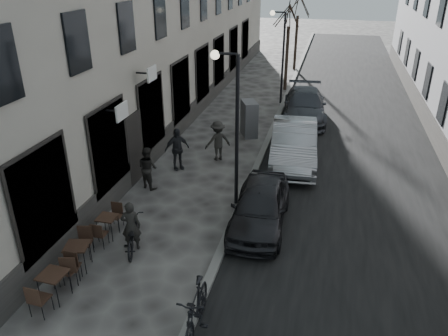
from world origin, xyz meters
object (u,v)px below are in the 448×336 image
at_px(utility_cabinet, 249,119).
at_px(pedestrian_near, 148,168).
at_px(streetlamp_far, 280,47).
at_px(bistro_set_c, 108,225).
at_px(moped, 196,311).
at_px(car_far, 305,105).
at_px(bicycle, 132,235).
at_px(pedestrian_far, 177,149).
at_px(streetlamp_near, 232,114).
at_px(bistro_set_b, 78,254).
at_px(bistro_set_a, 54,283).
at_px(car_near, 260,206).
at_px(tree_far, 298,4).
at_px(pedestrian_mid, 218,141).
at_px(tree_near, 289,13).
at_px(car_mid, 294,143).

bearing_deg(utility_cabinet, pedestrian_near, -137.19).
bearing_deg(streetlamp_far, bistro_set_c, -101.73).
bearing_deg(moped, car_far, 82.28).
relative_size(bicycle, pedestrian_far, 1.03).
bearing_deg(pedestrian_far, utility_cabinet, 23.32).
relative_size(streetlamp_near, bicycle, 2.91).
height_order(bistro_set_c, bicycle, bicycle).
distance_m(utility_cabinet, pedestrian_far, 4.77).
height_order(bistro_set_b, pedestrian_far, pedestrian_far).
height_order(bistro_set_a, car_near, car_near).
bearing_deg(tree_far, pedestrian_far, -98.21).
distance_m(pedestrian_mid, moped, 9.35).
bearing_deg(tree_near, pedestrian_far, -101.94).
bearing_deg(bistro_set_b, pedestrian_near, 77.18).
relative_size(pedestrian_near, pedestrian_mid, 0.93).
relative_size(streetlamp_far, bicycle, 2.91).
bearing_deg(tree_far, pedestrian_near, -98.89).
distance_m(streetlamp_near, bicycle, 4.74).
bearing_deg(pedestrian_near, bicycle, 130.76).
height_order(car_near, car_mid, car_mid).
height_order(bistro_set_c, moped, moped).
relative_size(streetlamp_near, tree_near, 0.89).
xyz_separation_m(tree_far, bistro_set_b, (-3.21, -25.43, -4.22)).
distance_m(pedestrian_far, car_far, 8.51).
distance_m(bistro_set_a, pedestrian_far, 7.72).
bearing_deg(bistro_set_b, tree_far, 69.79).
height_order(tree_near, car_far, tree_near).
bearing_deg(car_near, tree_far, 91.49).
bearing_deg(utility_cabinet, moped, -108.95).
bearing_deg(tree_near, tree_far, 90.00).
height_order(bistro_set_b, car_near, car_near).
bearing_deg(tree_near, car_mid, -81.72).
xyz_separation_m(streetlamp_near, pedestrian_far, (-2.66, 2.09, -2.31)).
xyz_separation_m(streetlamp_near, car_far, (1.71, 9.40, -2.42)).
xyz_separation_m(streetlamp_near, pedestrian_mid, (-1.34, 3.34, -2.32)).
relative_size(bistro_set_c, utility_cabinet, 0.82).
xyz_separation_m(utility_cabinet, moped, (1.19, -12.23, -0.21)).
bearing_deg(tree_far, bistro_set_b, -97.20).
relative_size(pedestrian_mid, car_far, 0.33).
xyz_separation_m(tree_near, car_mid, (1.63, -11.17, -3.84)).
relative_size(bicycle, car_near, 0.44).
bearing_deg(bistro_set_a, pedestrian_far, 90.02).
xyz_separation_m(tree_near, utility_cabinet, (-0.70, -8.59, -3.84)).
relative_size(tree_far, car_near, 1.42).
bearing_deg(utility_cabinet, streetlamp_near, -108.90).
xyz_separation_m(pedestrian_far, car_near, (3.83, -3.28, -0.16)).
relative_size(bistro_set_b, pedestrian_mid, 0.91).
bearing_deg(tree_near, bistro_set_a, -98.68).
bearing_deg(pedestrian_mid, pedestrian_near, 22.69).
bearing_deg(pedestrian_near, tree_near, -77.44).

